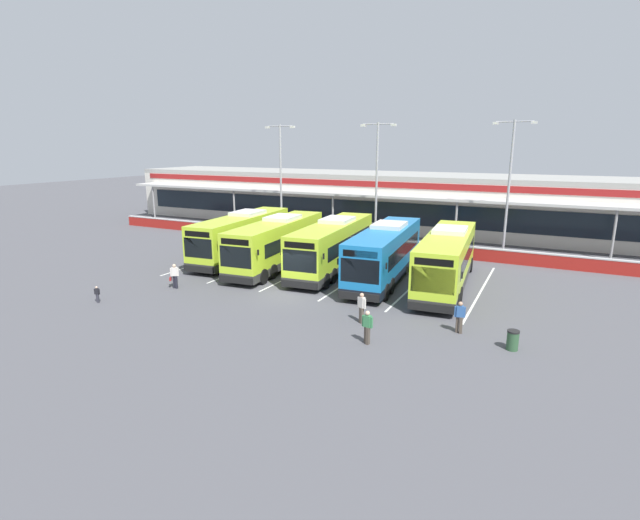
{
  "coord_description": "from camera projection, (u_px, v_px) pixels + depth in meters",
  "views": [
    {
      "loc": [
        14.22,
        -24.46,
        9.07
      ],
      "look_at": [
        0.48,
        3.0,
        1.6
      ],
      "focal_mm": 26.58,
      "sensor_mm": 36.0,
      "label": 1
    }
  ],
  "objects": [
    {
      "name": "ground_plane",
      "position": [
        292.0,
        294.0,
        29.58
      ],
      "size": [
        200.0,
        200.0,
        0.0
      ],
      "primitive_type": "plane",
      "color": "#4C4C51"
    },
    {
      "name": "terminal_building",
      "position": [
        413.0,
        201.0,
        52.25
      ],
      "size": [
        70.0,
        13.0,
        6.0
      ],
      "color": "beige",
      "rests_on": "ground"
    },
    {
      "name": "red_barrier_wall",
      "position": [
        373.0,
        244.0,
        42.05
      ],
      "size": [
        60.0,
        0.4,
        1.1
      ],
      "color": "maroon",
      "rests_on": "ground"
    },
    {
      "name": "coach_bus_leftmost",
      "position": [
        243.0,
        237.0,
        38.58
      ],
      "size": [
        3.78,
        12.32,
        3.78
      ],
      "color": "#B7DB2D",
      "rests_on": "ground"
    },
    {
      "name": "coach_bus_left_centre",
      "position": [
        278.0,
        244.0,
        35.94
      ],
      "size": [
        3.78,
        12.32,
        3.78
      ],
      "color": "#B7DB2D",
      "rests_on": "ground"
    },
    {
      "name": "coach_bus_centre",
      "position": [
        333.0,
        247.0,
        34.91
      ],
      "size": [
        3.78,
        12.32,
        3.78
      ],
      "color": "#B7DB2D",
      "rests_on": "ground"
    },
    {
      "name": "coach_bus_right_centre",
      "position": [
        385.0,
        254.0,
        32.58
      ],
      "size": [
        3.78,
        12.32,
        3.78
      ],
      "color": "#1972B7",
      "rests_on": "ground"
    },
    {
      "name": "coach_bus_rightmost",
      "position": [
        447.0,
        260.0,
        30.7
      ],
      "size": [
        3.78,
        12.32,
        3.78
      ],
      "color": "#B7DB2D",
      "rests_on": "ground"
    },
    {
      "name": "bay_stripe_far_west",
      "position": [
        218.0,
        257.0,
        39.35
      ],
      "size": [
        0.14,
        13.0,
        0.01
      ],
      "primitive_type": "cube",
      "color": "silver",
      "rests_on": "ground"
    },
    {
      "name": "bay_stripe_west",
      "position": [
        260.0,
        263.0,
        37.53
      ],
      "size": [
        0.14,
        13.0,
        0.01
      ],
      "primitive_type": "cube",
      "color": "silver",
      "rests_on": "ground"
    },
    {
      "name": "bay_stripe_mid_west",
      "position": [
        307.0,
        269.0,
        35.7
      ],
      "size": [
        0.14,
        13.0,
        0.01
      ],
      "primitive_type": "cube",
      "color": "silver",
      "rests_on": "ground"
    },
    {
      "name": "bay_stripe_centre",
      "position": [
        359.0,
        275.0,
        33.88
      ],
      "size": [
        0.14,
        13.0,
        0.01
      ],
      "primitive_type": "cube",
      "color": "silver",
      "rests_on": "ground"
    },
    {
      "name": "bay_stripe_mid_east",
      "position": [
        416.0,
        283.0,
        32.05
      ],
      "size": [
        0.14,
        13.0,
        0.01
      ],
      "primitive_type": "cube",
      "color": "silver",
      "rests_on": "ground"
    },
    {
      "name": "bay_stripe_east",
      "position": [
        481.0,
        291.0,
        30.23
      ],
      "size": [
        0.14,
        13.0,
        0.01
      ],
      "primitive_type": "cube",
      "color": "silver",
      "rests_on": "ground"
    },
    {
      "name": "pedestrian_with_handbag",
      "position": [
        174.0,
        275.0,
        30.62
      ],
      "size": [
        0.62,
        0.5,
        1.62
      ],
      "color": "black",
      "rests_on": "ground"
    },
    {
      "name": "pedestrian_in_dark_coat",
      "position": [
        460.0,
        316.0,
        23.3
      ],
      "size": [
        0.54,
        0.3,
        1.62
      ],
      "color": "#4C4238",
      "rests_on": "ground"
    },
    {
      "name": "pedestrian_child",
      "position": [
        97.0,
        294.0,
        27.88
      ],
      "size": [
        0.33,
        0.2,
        1.0
      ],
      "color": "#33333D",
      "rests_on": "ground"
    },
    {
      "name": "pedestrian_near_bin",
      "position": [
        362.0,
        307.0,
        24.65
      ],
      "size": [
        0.53,
        0.4,
        1.62
      ],
      "color": "#4C4238",
      "rests_on": "ground"
    },
    {
      "name": "pedestrian_approaching_bus",
      "position": [
        367.0,
        326.0,
        22.02
      ],
      "size": [
        0.54,
        0.34,
        1.62
      ],
      "color": "#4C4238",
      "rests_on": "ground"
    },
    {
      "name": "lamp_post_west",
      "position": [
        281.0,
        174.0,
        46.8
      ],
      "size": [
        3.24,
        0.28,
        11.0
      ],
      "color": "#9E9EA3",
      "rests_on": "ground"
    },
    {
      "name": "lamp_post_centre",
      "position": [
        377.0,
        177.0,
        42.22
      ],
      "size": [
        3.24,
        0.28,
        11.0
      ],
      "color": "#9E9EA3",
      "rests_on": "ground"
    },
    {
      "name": "lamp_post_east",
      "position": [
        509.0,
        181.0,
        37.92
      ],
      "size": [
        3.24,
        0.28,
        11.0
      ],
      "color": "#9E9EA3",
      "rests_on": "ground"
    },
    {
      "name": "litter_bin",
      "position": [
        513.0,
        340.0,
        21.44
      ],
      "size": [
        0.54,
        0.54,
        0.93
      ],
      "color": "#2D5133",
      "rests_on": "ground"
    }
  ]
}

